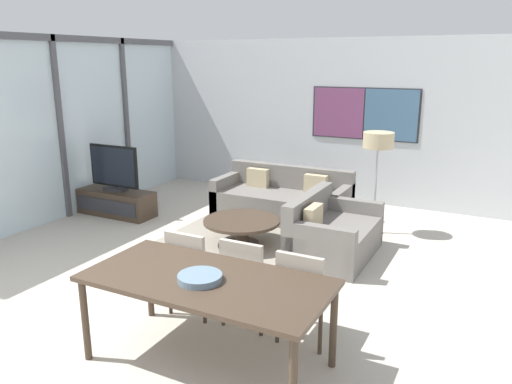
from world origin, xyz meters
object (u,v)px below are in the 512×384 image
at_px(tv_console, 117,203).
at_px(dining_chair_left, 193,266).
at_px(coffee_table, 242,226).
at_px(floor_lamp, 378,146).
at_px(fruit_bowl, 200,277).
at_px(dining_chair_right, 305,290).
at_px(sofa_side, 329,235).
at_px(television, 114,169).
at_px(sofa_main, 283,201).
at_px(dining_table, 207,286).
at_px(dining_chair_centre, 248,275).

height_order(tv_console, dining_chair_left, dining_chair_left).
relative_size(coffee_table, floor_lamp, 0.71).
distance_m(tv_console, fruit_bowl, 4.55).
bearing_deg(dining_chair_left, dining_chair_right, 0.44).
bearing_deg(tv_console, sofa_side, -1.36).
bearing_deg(television, dining_chair_left, -36.02).
distance_m(fruit_bowl, floor_lamp, 3.94).
xyz_separation_m(sofa_side, dining_chair_left, (-0.69, -2.05, 0.23)).
height_order(dining_chair_left, dining_chair_right, same).
bearing_deg(coffee_table, tv_console, 173.97).
relative_size(sofa_main, dining_table, 1.06).
xyz_separation_m(television, sofa_main, (2.45, 1.11, -0.49)).
height_order(tv_console, dining_chair_right, dining_chair_right).
xyz_separation_m(dining_chair_right, fruit_bowl, (-0.60, -0.73, 0.29)).
xyz_separation_m(sofa_main, dining_chair_right, (1.65, -3.24, 0.23)).
height_order(television, dining_table, television).
xyz_separation_m(tv_console, sofa_main, (2.45, 1.11, 0.07)).
height_order(sofa_side, floor_lamp, floor_lamp).
relative_size(television, coffee_table, 0.90).
distance_m(dining_table, dining_chair_right, 0.90).
distance_m(sofa_main, dining_chair_left, 3.29).
height_order(dining_chair_centre, fruit_bowl, dining_chair_centre).
relative_size(dining_chair_centre, dining_chair_right, 1.00).
bearing_deg(sofa_side, tv_console, 88.64).
distance_m(sofa_main, dining_chair_centre, 3.38).
height_order(sofa_side, dining_chair_centre, dining_chair_centre).
xyz_separation_m(tv_console, floor_lamp, (3.91, 1.04, 1.08)).
height_order(fruit_bowl, floor_lamp, floor_lamp).
height_order(television, sofa_main, television).
relative_size(tv_console, sofa_side, 0.92).
relative_size(television, sofa_main, 0.44).
bearing_deg(coffee_table, floor_lamp, 41.41).
relative_size(coffee_table, dining_chair_left, 1.19).
bearing_deg(dining_table, floor_lamp, 84.04).
distance_m(television, sofa_main, 2.73).
distance_m(tv_console, dining_chair_left, 3.64).
xyz_separation_m(coffee_table, fruit_bowl, (1.05, -2.60, 0.52)).
distance_m(tv_console, coffee_table, 2.46).
distance_m(tv_console, dining_table, 4.51).
xyz_separation_m(sofa_main, sofa_side, (1.18, -1.20, 0.00)).
bearing_deg(dining_chair_right, sofa_main, 116.95).
distance_m(sofa_main, fruit_bowl, 4.14).
height_order(dining_chair_left, dining_chair_centre, same).
distance_m(coffee_table, dining_table, 2.78).
bearing_deg(tv_console, fruit_bowl, -39.23).
distance_m(dining_table, floor_lamp, 3.89).
relative_size(tv_console, dining_chair_centre, 1.48).
xyz_separation_m(tv_console, dining_chair_right, (4.09, -2.13, 0.30)).
distance_m(sofa_side, fruit_bowl, 2.82).
relative_size(dining_table, floor_lamp, 1.35).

